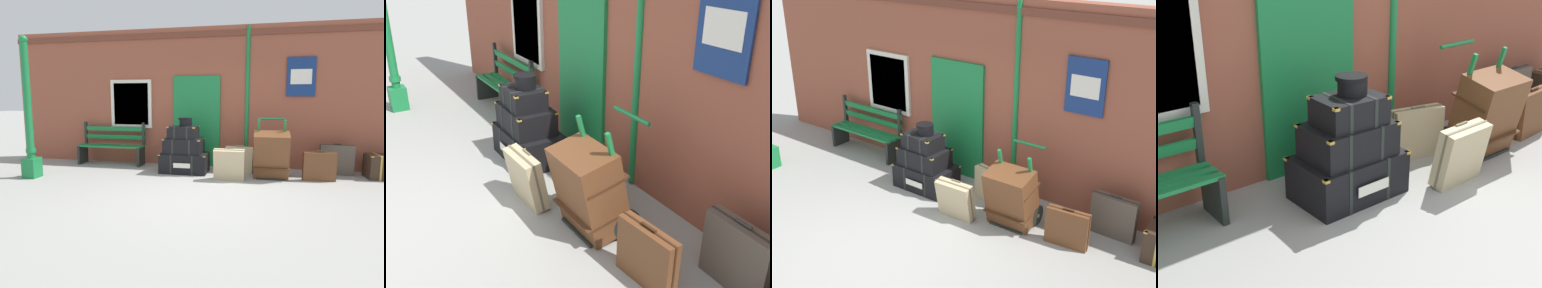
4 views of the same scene
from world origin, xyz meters
TOP-DOWN VIEW (x-y plane):
  - ground_plane at (0.00, 0.00)m, footprint 60.00×60.00m
  - brick_facade at (-0.02, 2.60)m, footprint 10.40×0.35m
  - steamer_trunk_base at (-0.63, 1.67)m, footprint 1.01×0.68m
  - steamer_trunk_middle at (-0.64, 1.65)m, footprint 0.82×0.57m
  - steamer_trunk_top at (-0.65, 1.63)m, footprint 0.63×0.48m
  - round_hatbox at (-0.60, 1.65)m, footprint 0.29×0.28m
  - porters_trolley at (1.18, 1.66)m, footprint 0.71×0.67m
  - large_brown_trunk at (1.18, 1.48)m, footprint 0.70×0.62m
  - suitcase_cream at (2.09, 1.48)m, footprint 0.62×0.19m
  - suitcase_oxblood at (2.53, 2.10)m, footprint 0.68×0.17m
  - suitcase_tan at (0.38, 1.16)m, footprint 0.61×0.30m
  - suitcase_charcoal at (0.54, 1.91)m, footprint 0.62×0.30m

SIDE VIEW (x-z plane):
  - ground_plane at x=0.00m, z-range 0.00..0.00m
  - steamer_trunk_base at x=-0.63m, z-range 0.00..0.42m
  - porters_trolley at x=1.18m, z-range -0.32..0.86m
  - suitcase_cream at x=2.09m, z-range -0.02..0.58m
  - suitcase_charcoal at x=0.54m, z-range -0.02..0.58m
  - suitcase_tan at x=0.38m, z-range -0.01..0.63m
  - suitcase_oxblood at x=2.53m, z-range -0.02..0.65m
  - large_brown_trunk at x=1.18m, z-range 0.00..0.95m
  - steamer_trunk_middle at x=-0.64m, z-range 0.42..0.74m
  - steamer_trunk_top at x=-0.65m, z-range 0.74..1.00m
  - round_hatbox at x=-0.60m, z-range 1.01..1.19m
  - brick_facade at x=-0.02m, z-range 0.00..3.20m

